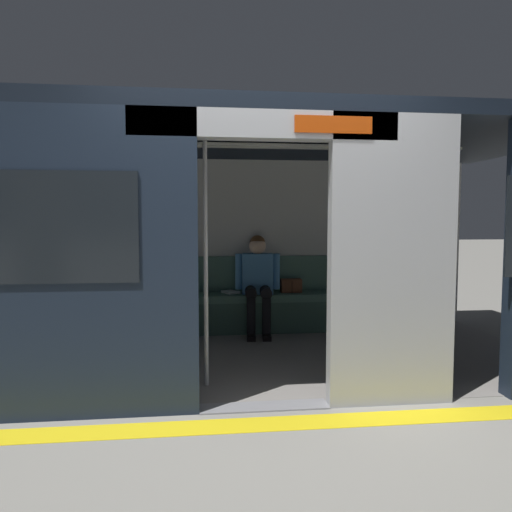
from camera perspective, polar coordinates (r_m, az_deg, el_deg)
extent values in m
plane|color=gray|center=(3.75, 0.99, -17.47)|extent=(60.00, 60.00, 0.00)
cube|color=yellow|center=(3.48, 1.69, -19.23)|extent=(8.00, 0.24, 0.01)
cube|color=#ADAFB5|center=(3.73, 15.78, -0.63)|extent=(0.96, 0.12, 2.16)
cube|color=black|center=(3.71, 15.92, 3.35)|extent=(0.53, 0.02, 0.55)
cube|color=black|center=(3.50, -22.69, 3.15)|extent=(1.10, 0.02, 0.76)
cube|color=#ADAFB5|center=(3.55, 1.03, 15.19)|extent=(1.91, 0.16, 0.20)
cube|color=#BF3F0C|center=(3.56, 9.16, 15.11)|extent=(0.56, 0.02, 0.12)
cube|color=black|center=(4.93, -1.19, 13.96)|extent=(6.40, 2.93, 0.12)
cube|color=gray|center=(5.05, -1.15, -11.66)|extent=(6.08, 2.77, 0.01)
cube|color=silver|center=(6.25, -2.39, 1.40)|extent=(6.08, 0.10, 2.16)
cube|color=#4C7566|center=(6.22, -2.34, -2.10)|extent=(3.52, 0.06, 0.45)
cube|color=white|center=(4.92, -1.19, 12.93)|extent=(4.48, 0.16, 0.03)
cube|color=gray|center=(3.75, 0.99, -17.38)|extent=(0.96, 0.19, 0.01)
cube|color=#4C7566|center=(6.04, -2.17, -4.87)|extent=(3.30, 0.44, 0.09)
cube|color=#39574C|center=(5.88, -2.01, -7.48)|extent=(3.30, 0.04, 0.39)
cube|color=#4C8CC6|center=(6.00, 0.18, -2.08)|extent=(0.40, 0.25, 0.50)
sphere|color=beige|center=(5.98, 0.18, 1.20)|extent=(0.21, 0.21, 0.21)
sphere|color=brown|center=(5.98, 0.17, 1.56)|extent=(0.19, 0.19, 0.19)
cylinder|color=#4C8CC6|center=(5.98, 2.44, -1.82)|extent=(0.08, 0.08, 0.44)
cylinder|color=#4C8CC6|center=(5.97, -2.07, -1.83)|extent=(0.08, 0.08, 0.44)
cylinder|color=black|center=(5.83, 1.14, -4.25)|extent=(0.17, 0.41, 0.14)
cylinder|color=black|center=(5.83, -0.63, -4.26)|extent=(0.17, 0.41, 0.14)
cylinder|color=black|center=(5.68, 1.25, -7.23)|extent=(0.10, 0.10, 0.44)
cylinder|color=black|center=(5.68, -0.58, -7.24)|extent=(0.10, 0.10, 0.44)
cube|color=black|center=(5.69, 1.27, -9.59)|extent=(0.12, 0.23, 0.06)
cube|color=black|center=(5.68, -0.56, -9.61)|extent=(0.12, 0.23, 0.06)
cube|color=brown|center=(6.14, 4.16, -3.51)|extent=(0.26, 0.14, 0.17)
cube|color=#472718|center=(6.06, 4.29, -3.68)|extent=(0.02, 0.01, 0.14)
cube|color=silver|center=(6.06, -3.02, -4.28)|extent=(0.24, 0.27, 0.03)
cylinder|color=silver|center=(4.00, -5.97, -0.33)|extent=(0.04, 0.04, 2.14)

